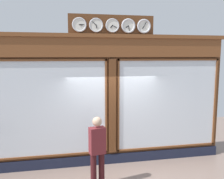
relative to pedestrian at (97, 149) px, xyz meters
name	(u,v)px	position (x,y,z in m)	size (l,w,h in m)	color
shop_facade	(111,99)	(-0.58, -1.32, 0.92)	(6.71, 0.42, 4.15)	#5B3319
pedestrian	(97,149)	(0.00, 0.00, 0.00)	(0.40, 0.29, 1.69)	#3A1316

